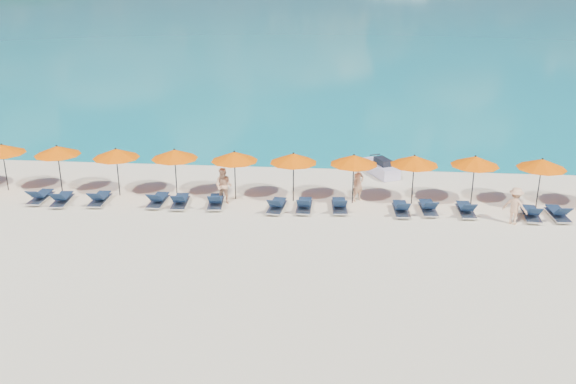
{
  "coord_description": "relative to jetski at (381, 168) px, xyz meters",
  "views": [
    {
      "loc": [
        2.19,
        -21.74,
        10.23
      ],
      "look_at": [
        0.0,
        3.0,
        1.2
      ],
      "focal_mm": 40.0,
      "sensor_mm": 36.0,
      "label": 1
    }
  ],
  "objects": [
    {
      "name": "lounger_12",
      "position": [
        0.63,
        -5.24,
        -0.13
      ],
      "size": [
        0.7,
        1.73,
        0.66
      ],
      "rotation": [
        0.0,
        0.0,
        0.05
      ],
      "color": "silver",
      "rests_on": "ground"
    },
    {
      "name": "lounger_16",
      "position": [
        7.13,
        -5.22,
        -0.13
      ],
      "size": [
        0.71,
        1.73,
        0.66
      ],
      "rotation": [
        0.0,
        0.0,
        0.05
      ],
      "color": "silver",
      "rests_on": "ground"
    },
    {
      "name": "beachgoer_c",
      "position": [
        5.13,
        -5.96,
        0.42
      ],
      "size": [
        1.11,
        0.93,
        1.57
      ],
      "primitive_type": "imported",
      "rotation": [
        0.0,
        0.0,
        2.59
      ],
      "color": "tan",
      "rests_on": "ground"
    },
    {
      "name": "lounger_5",
      "position": [
        -12.64,
        -5.21,
        -0.13
      ],
      "size": [
        0.68,
        1.72,
        0.66
      ],
      "rotation": [
        0.0,
        0.0,
        0.03
      ],
      "color": "silver",
      "rests_on": "ground"
    },
    {
      "name": "lounger_8",
      "position": [
        -7.42,
        -5.11,
        -0.13
      ],
      "size": [
        0.79,
        1.75,
        0.66
      ],
      "rotation": [
        0.0,
        0.0,
        0.1
      ],
      "color": "silver",
      "rests_on": "ground"
    },
    {
      "name": "lounger_13",
      "position": [
        1.79,
        -5.01,
        -0.13
      ],
      "size": [
        0.73,
        1.74,
        0.66
      ],
      "rotation": [
        0.0,
        0.0,
        0.07
      ],
      "color": "silver",
      "rests_on": "ground"
    },
    {
      "name": "umbrella_9",
      "position": [
        3.8,
        -3.87,
        1.66
      ],
      "size": [
        2.1,
        2.1,
        2.28
      ],
      "color": "black",
      "rests_on": "ground"
    },
    {
      "name": "lounger_7",
      "position": [
        -8.98,
        -5.2,
        -0.13
      ],
      "size": [
        0.75,
        1.74,
        0.66
      ],
      "rotation": [
        0.0,
        0.0,
        0.08
      ],
      "color": "silver",
      "rests_on": "ground"
    },
    {
      "name": "umbrella_10",
      "position": [
        6.57,
        -4.03,
        1.66
      ],
      "size": [
        2.1,
        2.1,
        2.28
      ],
      "color": "black",
      "rests_on": "ground"
    },
    {
      "name": "headland_main",
      "position": [
        -304.13,
        530.73,
        -38.36
      ],
      "size": [
        374.0,
        242.0,
        126.5
      ],
      "color": "black",
      "rests_on": "ground"
    },
    {
      "name": "lounger_10",
      "position": [
        -3.52,
        -5.23,
        -0.13
      ],
      "size": [
        0.64,
        1.71,
        0.66
      ],
      "rotation": [
        0.0,
        0.0,
        -0.01
      ],
      "color": "silver",
      "rests_on": "ground"
    },
    {
      "name": "lounger_15",
      "position": [
        6.01,
        -5.34,
        -0.13
      ],
      "size": [
        0.73,
        1.74,
        0.66
      ],
      "rotation": [
        0.0,
        0.0,
        -0.07
      ],
      "color": "silver",
      "rests_on": "ground"
    },
    {
      "name": "lounger_14",
      "position": [
        3.37,
        -5.1,
        -0.13
      ],
      "size": [
        0.67,
        1.72,
        0.66
      ],
      "rotation": [
        0.0,
        0.0,
        0.03
      ],
      "color": "silver",
      "rests_on": "ground"
    },
    {
      "name": "beachgoer_a",
      "position": [
        -1.2,
        -3.82,
        0.44
      ],
      "size": [
        0.7,
        0.66,
        1.6
      ],
      "primitive_type": "imported",
      "rotation": [
        0.0,
        0.0,
        0.66
      ],
      "color": "tan",
      "rests_on": "ground"
    },
    {
      "name": "umbrella_1",
      "position": [
        -17.57,
        -3.88,
        1.66
      ],
      "size": [
        2.1,
        2.1,
        2.28
      ],
      "color": "black",
      "rests_on": "ground"
    },
    {
      "name": "headland_small",
      "position": [
        -154.13,
        550.73,
        -35.36
      ],
      "size": [
        162.0,
        126.0,
        85.5
      ],
      "color": "black",
      "rests_on": "ground"
    },
    {
      "name": "lounger_11",
      "position": [
        -2.0,
        -5.11,
        -0.13
      ],
      "size": [
        0.73,
        1.74,
        0.66
      ],
      "rotation": [
        0.0,
        0.0,
        0.07
      ],
      "color": "silver",
      "rests_on": "ground"
    },
    {
      "name": "lounger_6",
      "position": [
        -10.0,
        -5.14,
        -0.13
      ],
      "size": [
        0.68,
        1.72,
        0.66
      ],
      "rotation": [
        0.0,
        0.0,
        -0.04
      ],
      "color": "silver",
      "rests_on": "ground"
    },
    {
      "name": "beachgoer_b",
      "position": [
        -7.12,
        -4.73,
        0.46
      ],
      "size": [
        0.87,
        0.6,
        1.64
      ],
      "primitive_type": "imported",
      "rotation": [
        0.0,
        0.0,
        -0.19
      ],
      "color": "tan",
      "rests_on": "ground"
    },
    {
      "name": "umbrella_8",
      "position": [
        1.18,
        -4.0,
        1.66
      ],
      "size": [
        2.1,
        2.1,
        2.28
      ],
      "color": "black",
      "rests_on": "ground"
    },
    {
      "name": "ground",
      "position": [
        -4.13,
        -9.27,
        -0.36
      ],
      "size": [
        1400.0,
        1400.0,
        0.0
      ],
      "primitive_type": "plane",
      "color": "beige"
    },
    {
      "name": "umbrella_2",
      "position": [
        -14.94,
        -3.89,
        1.66
      ],
      "size": [
        2.1,
        2.1,
        2.28
      ],
      "color": "black",
      "rests_on": "ground"
    },
    {
      "name": "umbrella_6",
      "position": [
        -4.08,
        -4.13,
        1.66
      ],
      "size": [
        2.1,
        2.1,
        2.28
      ],
      "color": "black",
      "rests_on": "ground"
    },
    {
      "name": "jetski",
      "position": [
        0.0,
        0.0,
        0.0
      ],
      "size": [
        1.92,
        2.62,
        0.88
      ],
      "rotation": [
        0.0,
        0.0,
        0.46
      ],
      "color": "silver",
      "rests_on": "ground"
    },
    {
      "name": "lounger_3",
      "position": [
        -15.38,
        -5.19,
        -0.13
      ],
      "size": [
        0.63,
        1.7,
        0.66
      ],
      "rotation": [
        0.0,
        0.0,
        -0.01
      ],
      "color": "silver",
      "rests_on": "ground"
    },
    {
      "name": "lounger_9",
      "position": [
        -4.7,
        -5.36,
        -0.13
      ],
      "size": [
        0.79,
        1.75,
        0.66
      ],
      "rotation": [
        0.0,
        0.0,
        -0.1
      ],
      "color": "silver",
      "rests_on": "ground"
    },
    {
      "name": "lounger_4",
      "position": [
        -14.28,
        -5.4,
        -0.13
      ],
      "size": [
        0.78,
        1.75,
        0.66
      ],
      "rotation": [
        0.0,
        0.0,
        0.1
      ],
      "color": "silver",
      "rests_on": "ground"
    },
    {
      "name": "umbrella_7",
      "position": [
        -1.43,
        -4.14,
        1.66
      ],
      "size": [
        2.1,
        2.1,
        2.28
      ],
      "color": "black",
      "rests_on": "ground"
    },
    {
      "name": "umbrella_5",
      "position": [
        -6.71,
        -4.1,
        1.66
      ],
      "size": [
        2.1,
        2.1,
        2.28
      ],
      "color": "black",
      "rests_on": "ground"
    },
    {
      "name": "umbrella_3",
      "position": [
        -12.1,
        -4.1,
        1.66
      ],
      "size": [
        2.1,
        2.1,
        2.28
      ],
      "color": "black",
      "rests_on": "ground"
    },
    {
      "name": "umbrella_4",
      "position": [
        -9.44,
        -4.0,
        1.66
      ],
      "size": [
        2.1,
        2.1,
        2.28
      ],
      "color": "black",
      "rests_on": "ground"
    }
  ]
}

